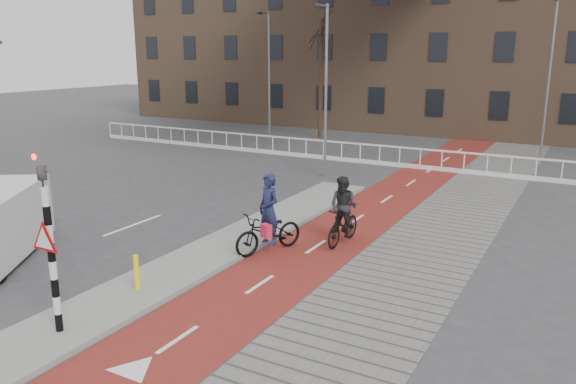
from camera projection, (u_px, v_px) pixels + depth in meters
The scene contains 14 objects.
ground at pixel (154, 303), 12.36m from camera, with size 120.00×120.00×0.00m, color #38383A.
bike_lane at pixel (377, 205), 20.13m from camera, with size 2.50×60.00×0.01m, color maroon.
sidewalk at pixel (457, 216), 18.81m from camera, with size 3.00×60.00×0.01m, color slate.
curb_island at pixel (231, 243), 16.07m from camera, with size 1.80×16.00×0.12m, color gray.
traffic_signal at pixel (49, 240), 10.44m from camera, with size 0.80×0.80×3.68m.
bollard at pixel (137, 272), 12.69m from camera, with size 0.12×0.12×0.83m, color #EEED0D.
cyclist_near at pixel (269, 226), 15.31m from camera, with size 1.54×2.26×2.20m.
cyclist_far at pixel (343, 216), 15.96m from camera, with size 0.87×1.85×1.97m.
railing at pixel (306, 152), 29.04m from camera, with size 28.00×0.10×0.99m.
townhouse_row at pixel (431, 14), 38.97m from camera, with size 46.00×10.00×15.90m.
tree_mid at pixel (321, 80), 34.79m from camera, with size 0.27×0.27×7.24m, color black.
streetlight_near at pixel (326, 93), 23.95m from camera, with size 0.12×0.12×7.27m, color slate.
streetlight_left at pixel (269, 79), 32.80m from camera, with size 0.12×0.12×7.54m, color slate.
streetlight_right at pixel (549, 81), 27.99m from camera, with size 0.12×0.12×7.84m, color slate.
Camera 1 is at (8.11, -8.51, 5.42)m, focal length 35.00 mm.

